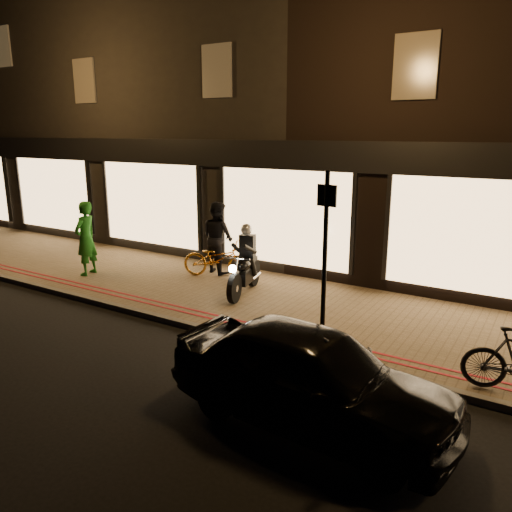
{
  "coord_description": "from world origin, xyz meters",
  "views": [
    {
      "loc": [
        5.93,
        -6.94,
        3.72
      ],
      "look_at": [
        0.43,
        1.93,
        1.1
      ],
      "focal_mm": 35.0,
      "sensor_mm": 36.0,
      "label": 1
    }
  ],
  "objects_px": {
    "motorcycle": "(245,267)",
    "parked_car": "(311,376)",
    "sign_post": "(325,252)",
    "person_green": "(86,238)",
    "bicycle_gold": "(217,259)"
  },
  "relations": [
    {
      "from": "motorcycle",
      "to": "person_green",
      "type": "bearing_deg",
      "value": 177.55
    },
    {
      "from": "motorcycle",
      "to": "bicycle_gold",
      "type": "distance_m",
      "value": 1.52
    },
    {
      "from": "sign_post",
      "to": "bicycle_gold",
      "type": "distance_m",
      "value": 4.89
    },
    {
      "from": "sign_post",
      "to": "person_green",
      "type": "relative_size",
      "value": 1.59
    },
    {
      "from": "motorcycle",
      "to": "parked_car",
      "type": "distance_m",
      "value": 5.09
    },
    {
      "from": "parked_car",
      "to": "sign_post",
      "type": "bearing_deg",
      "value": 24.24
    },
    {
      "from": "bicycle_gold",
      "to": "person_green",
      "type": "relative_size",
      "value": 0.93
    },
    {
      "from": "sign_post",
      "to": "person_green",
      "type": "xyz_separation_m",
      "value": [
        -6.99,
        0.91,
        -0.73
      ]
    },
    {
      "from": "bicycle_gold",
      "to": "person_green",
      "type": "bearing_deg",
      "value": 98.55
    },
    {
      "from": "sign_post",
      "to": "parked_car",
      "type": "height_order",
      "value": "sign_post"
    },
    {
      "from": "person_green",
      "to": "parked_car",
      "type": "height_order",
      "value": "person_green"
    },
    {
      "from": "sign_post",
      "to": "person_green",
      "type": "distance_m",
      "value": 7.09
    },
    {
      "from": "motorcycle",
      "to": "sign_post",
      "type": "height_order",
      "value": "sign_post"
    },
    {
      "from": "motorcycle",
      "to": "person_green",
      "type": "relative_size",
      "value": 1.01
    },
    {
      "from": "motorcycle",
      "to": "parked_car",
      "type": "height_order",
      "value": "motorcycle"
    }
  ]
}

